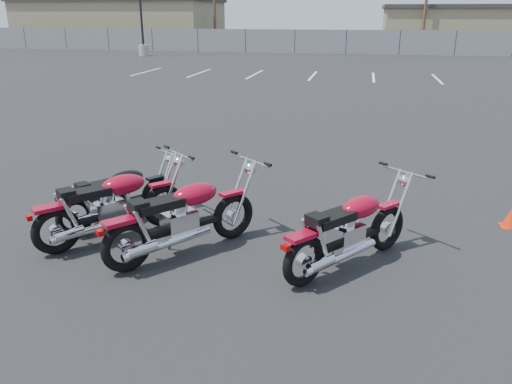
% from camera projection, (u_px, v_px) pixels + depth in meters
% --- Properties ---
extents(ground, '(120.00, 120.00, 0.00)m').
position_uv_depth(ground, '(232.00, 252.00, 6.58)').
color(ground, black).
rests_on(ground, ground).
extents(motorcycle_front_red, '(1.80, 1.96, 1.10)m').
position_uv_depth(motorcycle_front_red, '(112.00, 206.00, 6.81)').
color(motorcycle_front_red, black).
rests_on(motorcycle_front_red, ground).
extents(motorcycle_second_black, '(1.47, 1.78, 0.96)m').
position_uv_depth(motorcycle_second_black, '(117.00, 196.00, 7.36)').
color(motorcycle_second_black, black).
rests_on(motorcycle_second_black, ground).
extents(motorcycle_third_red, '(1.82, 2.03, 1.13)m').
position_uv_depth(motorcycle_third_red, '(183.00, 217.00, 6.38)').
color(motorcycle_third_red, black).
rests_on(motorcycle_third_red, ground).
extents(motorcycle_rear_red, '(1.72, 1.95, 1.08)m').
position_uv_depth(motorcycle_rear_red, '(349.00, 230.00, 6.05)').
color(motorcycle_rear_red, black).
rests_on(motorcycle_rear_red, ground).
extents(training_cone_near, '(0.25, 0.25, 0.30)m').
position_uv_depth(training_cone_near, '(511.00, 217.00, 7.32)').
color(training_cone_near, red).
rests_on(training_cone_near, ground).
extents(light_pole_west, '(0.80, 0.70, 9.79)m').
position_uv_depth(light_pole_west, '(141.00, 20.00, 36.16)').
color(light_pole_west, '#9C9994').
rests_on(light_pole_west, ground).
extents(chainlink_fence, '(80.06, 0.06, 1.80)m').
position_uv_depth(chainlink_fence, '(346.00, 42.00, 38.50)').
color(chainlink_fence, slate).
rests_on(chainlink_fence, ground).
extents(tan_building_west, '(18.40, 10.40, 4.30)m').
position_uv_depth(tan_building_west, '(123.00, 22.00, 48.84)').
color(tan_building_west, '#8B7E59').
rests_on(tan_building_west, ground).
extents(tan_building_east, '(14.40, 9.40, 3.70)m').
position_uv_depth(tan_building_east, '(464.00, 27.00, 44.50)').
color(tan_building_east, '#8B7E59').
rests_on(tan_building_east, ground).
extents(parking_line_stripes, '(15.12, 4.00, 0.01)m').
position_uv_depth(parking_line_stripes, '(283.00, 75.00, 25.49)').
color(parking_line_stripes, silver).
rests_on(parking_line_stripes, ground).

